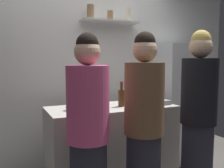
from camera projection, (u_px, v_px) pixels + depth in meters
back_wall_assembly at (83, 68)px, 3.28m from camera, size 4.80×0.32×2.60m
refrigerator at (177, 102)px, 3.49m from camera, size 0.65×0.60×1.61m
counter at (112, 146)px, 2.78m from camera, size 1.41×0.60×0.89m
baking_pan at (153, 102)px, 2.87m from camera, size 0.34×0.24×0.05m
utensil_holder at (73, 104)px, 2.53m from camera, size 0.10×0.10×0.23m
wine_bottle_amber_glass at (121, 97)px, 2.73m from camera, size 0.07×0.07×0.28m
wine_bottle_dark_glass at (79, 94)px, 2.77m from camera, size 0.08×0.08×0.35m
water_bottle_plastic at (98, 96)px, 2.82m from camera, size 0.09×0.09×0.22m
person_pink_top at (88, 137)px, 1.97m from camera, size 0.34×0.34×1.62m
person_blonde at (198, 119)px, 2.38m from camera, size 0.34×0.34×1.69m
person_brown_jacket at (144, 129)px, 2.13m from camera, size 0.34×0.34×1.64m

